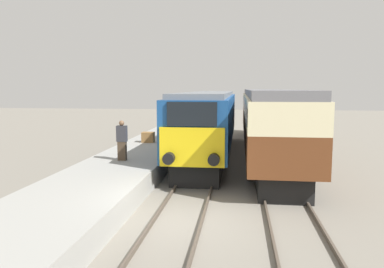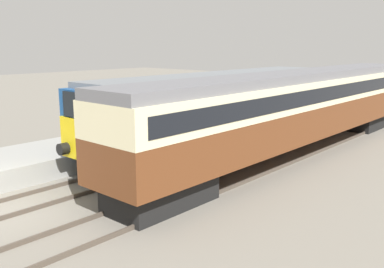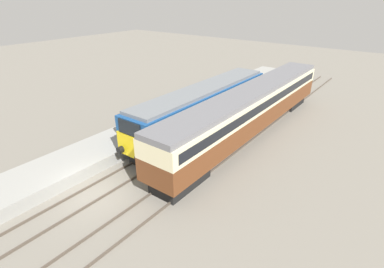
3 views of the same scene
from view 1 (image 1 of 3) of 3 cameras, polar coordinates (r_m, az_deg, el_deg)
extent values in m
plane|color=slate|center=(11.58, -2.05, -13.09)|extent=(120.00, 120.00, 0.00)
cube|color=gray|center=(19.73, -7.74, -3.51)|extent=(3.50, 50.00, 0.81)
cube|color=#4C4238|center=(16.40, -1.67, -6.79)|extent=(0.07, 60.00, 0.14)
cube|color=#4C4238|center=(16.24, 3.37, -6.94)|extent=(0.07, 60.00, 0.14)
cube|color=#4C4238|center=(16.23, 10.36, -7.05)|extent=(0.07, 60.00, 0.14)
cube|color=#4C4238|center=(16.37, 15.42, -7.07)|extent=(0.07, 60.00, 0.14)
cube|color=black|center=(16.84, 1.09, -4.93)|extent=(2.03, 4.00, 1.00)
cube|color=black|center=(27.33, 3.54, -0.34)|extent=(2.03, 4.00, 1.00)
cube|color=navy|center=(21.86, 2.63, 2.47)|extent=(2.70, 15.67, 2.52)
cube|color=yellow|center=(14.13, -0.02, -2.05)|extent=(2.48, 0.10, 1.51)
cube|color=black|center=(13.99, -0.02, 3.06)|extent=(1.89, 0.10, 0.91)
cube|color=slate|center=(21.79, 2.66, 6.09)|extent=(2.38, 15.04, 0.24)
cylinder|color=black|center=(14.13, -3.56, -3.73)|extent=(0.44, 0.35, 0.44)
cylinder|color=black|center=(13.91, 3.35, -3.90)|extent=(0.44, 0.35, 0.44)
cube|color=black|center=(15.01, 13.39, -6.69)|extent=(1.89, 3.60, 0.95)
cube|color=black|center=(32.30, 10.17, 0.65)|extent=(1.89, 3.60, 0.95)
cube|color=brown|center=(23.45, 11.26, 1.22)|extent=(2.70, 21.96, 1.45)
cube|color=beige|center=(23.36, 11.33, 4.38)|extent=(2.71, 21.96, 1.14)
cube|color=black|center=(23.36, 11.33, 4.38)|extent=(2.75, 21.09, 0.63)
cube|color=slate|center=(23.34, 11.38, 6.21)|extent=(2.48, 21.96, 0.36)
cube|color=#473828|center=(16.79, -10.59, -2.55)|extent=(0.36, 0.24, 0.84)
cube|color=#333338|center=(16.68, -10.65, 0.06)|extent=(0.44, 0.26, 0.70)
sphere|color=brown|center=(16.64, -10.68, 1.65)|extent=(0.23, 0.23, 0.23)
cube|color=olive|center=(22.21, -6.70, -0.49)|extent=(0.70, 0.56, 0.60)
camera|label=2|loc=(12.36, 72.04, 7.53)|focal=40.00mm
camera|label=3|loc=(13.30, 86.54, 29.94)|focal=28.00mm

